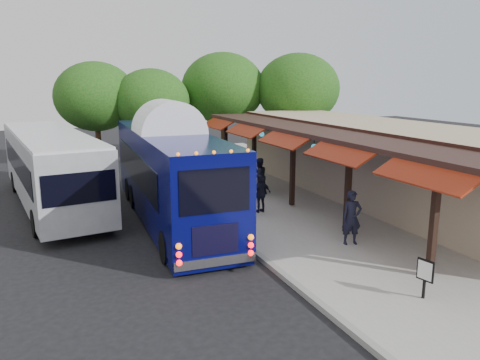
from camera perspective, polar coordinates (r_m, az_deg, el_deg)
name	(u,v)px	position (r m, az deg, el deg)	size (l,w,h in m)	color
ground	(250,252)	(15.63, 1.23, -8.80)	(90.00, 90.00, 0.00)	black
sidewalk	(316,205)	(21.23, 9.20, -3.06)	(10.00, 40.00, 0.15)	#9E9B93
curb	(211,218)	(19.15, -3.52, -4.60)	(0.20, 40.00, 0.16)	gray
station_shelter	(379,161)	(22.80, 16.60, 2.20)	(8.15, 20.00, 3.60)	tan
coach_bus	(170,170)	(18.86, -8.55, 1.22)	(2.97, 12.07, 3.83)	#070954
city_bus	(51,165)	(22.49, -22.09, 1.65)	(4.24, 12.60, 3.32)	gray
ped_a	(352,218)	(16.10, 13.48, -4.48)	(0.67, 0.44, 1.85)	black
ped_b	(259,176)	(22.47, 2.33, 0.46)	(0.86, 0.67, 1.77)	black
ped_c	(261,194)	(19.45, 2.55, -1.68)	(0.93, 0.39, 1.59)	black
ped_d	(250,172)	(23.40, 1.25, 0.96)	(1.16, 0.67, 1.79)	black
sign_board	(425,272)	(12.85, 21.64, -10.41)	(0.14, 0.47, 1.04)	black
tree_left	(151,101)	(31.20, -10.75, 9.40)	(4.92, 4.92, 6.30)	#382314
tree_mid	(223,88)	(33.44, -2.07, 11.11)	(5.83, 5.83, 7.47)	#382314
tree_right	(298,89)	(33.29, 7.05, 10.94)	(5.77, 5.77, 7.39)	#382314
tree_far	(96,97)	(32.14, -17.18, 9.68)	(5.27, 5.27, 6.74)	#382314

